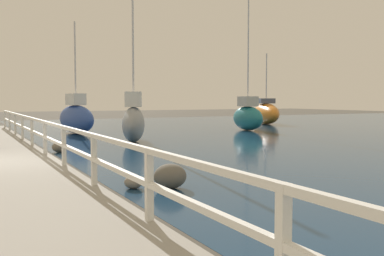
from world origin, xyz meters
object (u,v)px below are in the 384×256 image
at_px(sailboat_teal, 248,116).
at_px(sailboat_orange, 266,113).
at_px(sailboat_gray, 134,121).
at_px(sailboat_blue, 76,118).

bearing_deg(sailboat_teal, sailboat_orange, 52.07).
relative_size(sailboat_teal, sailboat_gray, 1.00).
distance_m(sailboat_teal, sailboat_orange, 7.48).
bearing_deg(sailboat_teal, sailboat_gray, -148.37).
height_order(sailboat_teal, sailboat_blue, sailboat_teal).
relative_size(sailboat_orange, sailboat_blue, 0.91).
height_order(sailboat_teal, sailboat_orange, sailboat_teal).
bearing_deg(sailboat_teal, sailboat_blue, 175.35).
relative_size(sailboat_gray, sailboat_blue, 1.35).
xyz_separation_m(sailboat_teal, sailboat_blue, (-10.06, 2.11, 0.02)).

